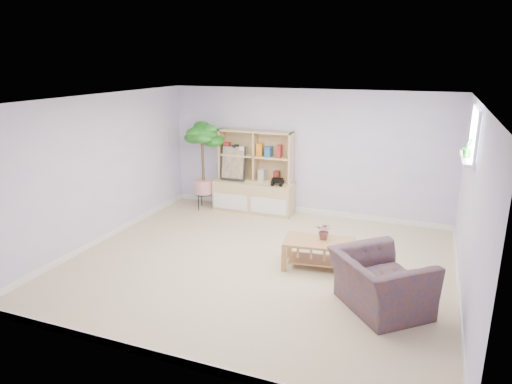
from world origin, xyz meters
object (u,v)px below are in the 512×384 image
(coffee_table, at_px, (319,254))
(armchair, at_px, (381,279))
(floor_tree, at_px, (203,166))
(storage_unit, at_px, (254,172))

(coffee_table, distance_m, armchair, 1.29)
(floor_tree, distance_m, armchair, 4.66)
(coffee_table, relative_size, armchair, 0.95)
(floor_tree, height_order, armchair, floor_tree)
(floor_tree, relative_size, armchair, 1.64)
(armchair, bearing_deg, coffee_table, 6.98)
(storage_unit, xyz_separation_m, armchair, (2.78, -2.90, -0.40))
(storage_unit, relative_size, coffee_table, 1.57)
(coffee_table, height_order, armchair, armchair)
(coffee_table, relative_size, floor_tree, 0.58)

